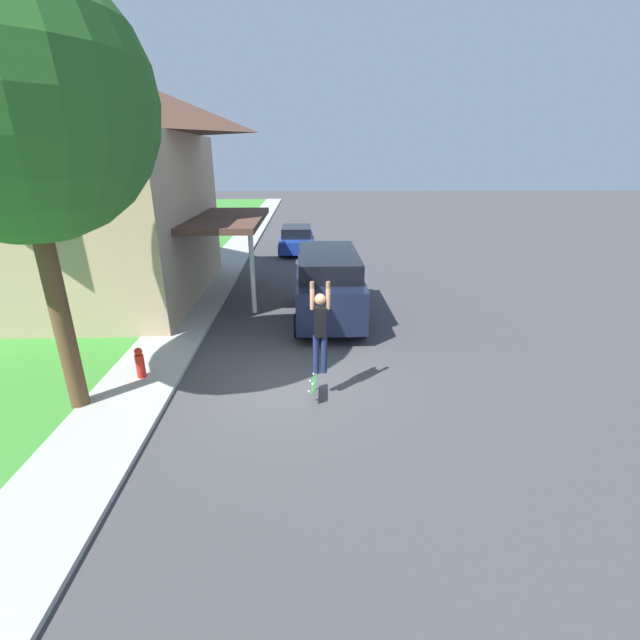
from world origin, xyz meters
TOP-DOWN VIEW (x-y plane):
  - ground_plane at (0.00, 0.00)m, footprint 120.00×120.00m
  - lawn at (-8.00, 6.00)m, footprint 10.00×80.00m
  - sidewalk at (-3.60, 6.00)m, footprint 1.80×80.00m
  - house at (-8.09, 6.74)m, footprint 11.77×8.86m
  - lawn_tree_near at (-4.47, -0.87)m, footprint 4.64×4.64m
  - suv_parked at (1.00, 4.32)m, footprint 2.13×4.84m
  - car_down_street at (-0.22, 14.98)m, footprint 1.92×4.34m
  - skateboarder at (0.58, -0.62)m, footprint 0.41×0.23m
  - skateboard at (0.44, -0.64)m, footprint 0.21×0.77m
  - fire_hydrant at (-3.59, 0.27)m, footprint 0.20×0.20m

SIDE VIEW (x-z plane):
  - ground_plane at x=0.00m, z-range 0.00..0.00m
  - lawn at x=-8.00m, z-range 0.00..0.08m
  - sidewalk at x=-3.60m, z-range 0.00..0.10m
  - skateboard at x=0.44m, z-range 0.23..0.49m
  - fire_hydrant at x=-3.59m, z-range 0.09..0.83m
  - car_down_street at x=-0.22m, z-range -0.01..1.38m
  - suv_parked at x=1.00m, z-range 0.09..2.26m
  - skateboarder at x=0.58m, z-range 0.66..2.68m
  - house at x=-8.09m, z-range 0.24..8.55m
  - lawn_tree_near at x=-4.47m, z-range 1.76..9.82m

